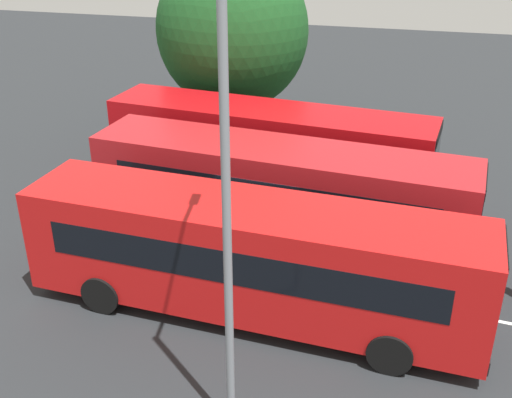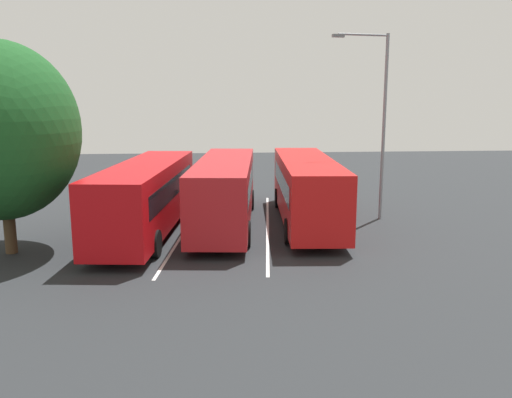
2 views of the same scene
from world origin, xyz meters
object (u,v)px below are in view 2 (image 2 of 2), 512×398
object	(u,v)px
pedestrian	(247,181)
depot_tree	(1,131)
bus_far_left	(306,187)
bus_center_right	(147,195)
street_lamp	(379,115)
bus_center_left	(225,189)

from	to	relation	value
pedestrian	depot_tree	distance (m)	15.22
bus_far_left	pedestrian	world-z (taller)	bus_far_left
depot_tree	bus_center_right	bearing A→B (deg)	-60.63
bus_far_left	bus_center_right	distance (m)	7.44
bus_far_left	street_lamp	world-z (taller)	street_lamp
bus_center_right	street_lamp	world-z (taller)	street_lamp
bus_center_left	depot_tree	size ratio (longest dim) A/B	1.46
bus_center_left	depot_tree	bearing A→B (deg)	120.70
bus_center_right	pedestrian	world-z (taller)	bus_center_right
bus_center_left	pedestrian	size ratio (longest dim) A/B	6.96
bus_far_left	depot_tree	bearing A→B (deg)	112.07
bus_center_left	depot_tree	world-z (taller)	depot_tree
bus_far_left	bus_center_left	size ratio (longest dim) A/B	1.00
bus_center_left	pedestrian	distance (m)	7.25
bus_center_right	pedestrian	xyz separation A→B (m)	(8.22, -4.99, -0.73)
pedestrian	street_lamp	world-z (taller)	street_lamp
depot_tree	street_lamp	bearing A→B (deg)	-73.84
bus_center_right	bus_center_left	bearing A→B (deg)	-65.27
bus_center_left	street_lamp	xyz separation A→B (m)	(0.67, -7.46, 3.37)
bus_center_left	street_lamp	size ratio (longest dim) A/B	1.32
bus_center_left	pedestrian	xyz separation A→B (m)	(7.05, -1.52, -0.73)
street_lamp	depot_tree	world-z (taller)	street_lamp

